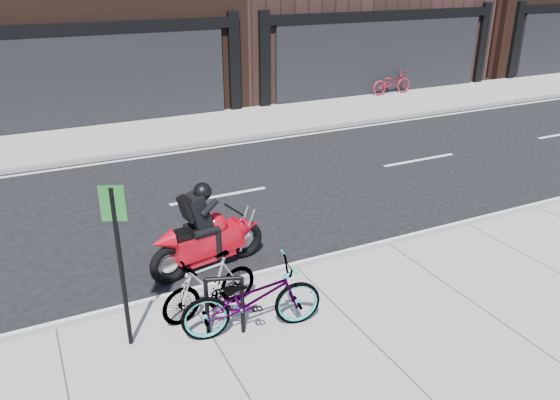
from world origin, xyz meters
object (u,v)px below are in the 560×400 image
bike_rack (225,301)px  motorcycle (213,233)px  bicycle_front (252,299)px  bicycle_rear (210,285)px  sign_post (119,254)px  bicycle_far (392,82)px

bike_rack → motorcycle: bearing=74.9°
bicycle_front → bicycle_rear: size_ratio=1.28×
bike_rack → bicycle_rear: (-0.02, 0.59, -0.07)m
bicycle_rear → sign_post: size_ratio=0.67×
sign_post → bike_rack: bearing=7.4°
motorcycle → bicycle_far: (11.45, 10.11, -0.07)m
bike_rack → sign_post: size_ratio=0.39×
motorcycle → sign_post: sign_post is taller
bicycle_far → sign_post: size_ratio=0.78×
bicycle_front → bicycle_rear: (-0.39, 0.69, -0.06)m
bicycle_rear → sign_post: 1.60m
bike_rack → bicycle_rear: size_ratio=0.59×
bicycle_front → motorcycle: size_ratio=0.91×
bike_rack → bicycle_front: (0.37, -0.10, -0.02)m
bike_rack → bicycle_front: size_ratio=0.46×
motorcycle → bicycle_far: size_ratio=1.21×
bike_rack → bicycle_front: 0.39m
bike_rack → bicycle_far: size_ratio=0.51×
bicycle_far → sign_post: sign_post is taller
bicycle_front → bike_rack: bearing=83.6°
bicycle_rear → bicycle_far: 16.71m
motorcycle → bicycle_rear: bearing=-121.3°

